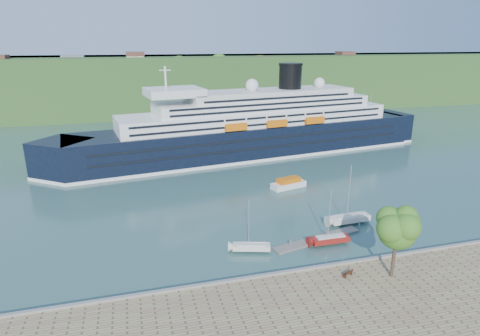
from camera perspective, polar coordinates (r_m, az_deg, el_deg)
name	(u,v)px	position (r m, az deg, el deg)	size (l,w,h in m)	color
ground	(324,272)	(57.77, 11.84, -14.33)	(400.00, 400.00, 0.00)	#325A58
far_hillside	(181,83)	(190.52, -8.34, 11.89)	(400.00, 50.00, 24.00)	#2B4F1F
quay_coping	(325,266)	(57.03, 12.01, -13.44)	(220.00, 0.50, 0.30)	slate
cruise_ship	(252,111)	(109.36, 1.70, 8.15)	(109.71, 15.98, 24.64)	black
park_bench	(348,273)	(55.48, 15.05, -14.21)	(1.56, 0.64, 1.00)	#402212
promenade_tree	(396,239)	(54.99, 21.30, -9.44)	(6.41, 6.41, 10.62)	#2B5D18
floating_pontoon	(318,239)	(65.74, 10.98, -9.93)	(15.93, 1.95, 0.35)	gray
sailboat_white_near	(252,227)	(59.67, 1.67, -8.45)	(6.19, 1.72, 8.00)	silver
sailboat_red	(332,219)	(63.18, 12.92, -7.10)	(6.62, 1.84, 8.55)	maroon
sailboat_white_far	(352,197)	(70.59, 15.58, -3.93)	(7.87, 2.19, 10.17)	silver
tender_launch	(288,183)	(86.99, 6.90, -2.11)	(7.86, 2.69, 2.17)	#D4630C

